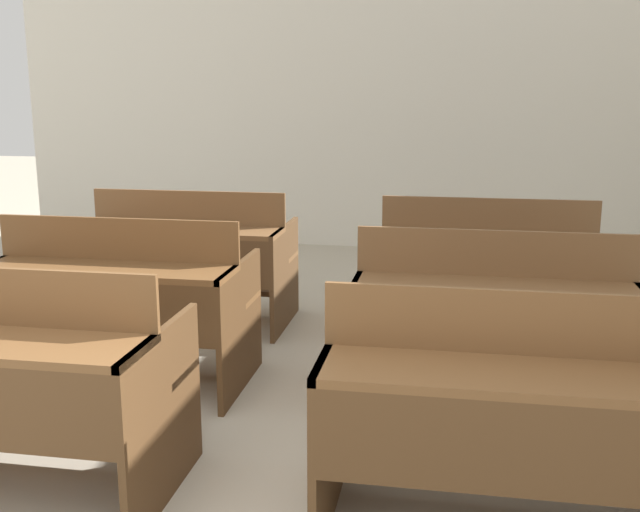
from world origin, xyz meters
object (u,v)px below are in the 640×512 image
(bench_second_right, at_px, (492,318))
(bench_second_left, at_px, (120,298))
(bench_front_right, at_px, (515,413))
(bench_third_right, at_px, (486,267))
(bench_third_left, at_px, (190,255))

(bench_second_right, bearing_deg, bench_second_left, 179.52)
(bench_front_right, relative_size, bench_third_right, 1.00)
(bench_second_right, bearing_deg, bench_third_right, 89.14)
(bench_third_left, height_order, bench_third_right, same)
(bench_front_right, relative_size, bench_second_right, 1.00)
(bench_second_left, distance_m, bench_third_right, 2.15)
(bench_front_right, xyz_separation_m, bench_second_right, (-0.02, 1.06, 0.00))
(bench_front_right, height_order, bench_third_left, same)
(bench_second_right, bearing_deg, bench_front_right, -88.67)
(bench_second_right, relative_size, bench_third_right, 1.00)
(bench_second_left, xyz_separation_m, bench_second_right, (1.86, -0.02, 0.00))
(bench_front_right, height_order, bench_third_right, same)
(bench_third_left, bearing_deg, bench_second_left, -89.62)
(bench_front_right, distance_m, bench_second_right, 1.06)
(bench_second_left, xyz_separation_m, bench_third_left, (-0.01, 1.06, 0.00))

